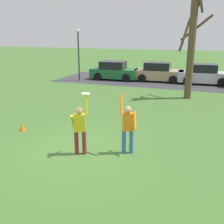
# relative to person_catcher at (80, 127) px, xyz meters

# --- Properties ---
(ground_plane) EXTENTS (120.00, 120.00, 0.00)m
(ground_plane) POSITION_rel_person_catcher_xyz_m (-0.17, 0.20, -0.98)
(ground_plane) COLOR #426B2D
(person_catcher) EXTENTS (0.58, 0.49, 2.08)m
(person_catcher) POSITION_rel_person_catcher_xyz_m (0.00, 0.00, 0.00)
(person_catcher) COLOR maroon
(person_catcher) RESTS_ON ground_plane
(person_defender) EXTENTS (0.63, 0.58, 2.04)m
(person_defender) POSITION_rel_person_catcher_xyz_m (1.47, 0.62, -0.00)
(person_defender) COLOR #3366B7
(person_defender) RESTS_ON ground_plane
(frisbee_disc) EXTENTS (0.27, 0.27, 0.02)m
(frisbee_disc) POSITION_rel_person_catcher_xyz_m (0.21, 0.09, 1.11)
(frisbee_disc) COLOR white
(frisbee_disc) RESTS_ON person_catcher
(parked_car_green) EXTENTS (4.18, 2.19, 1.59)m
(parked_car_green) POSITION_rel_person_catcher_xyz_m (-4.03, 14.76, -0.25)
(parked_car_green) COLOR #1E6633
(parked_car_green) RESTS_ON ground_plane
(parked_car_tan) EXTENTS (4.18, 2.19, 1.59)m
(parked_car_tan) POSITION_rel_person_catcher_xyz_m (-0.21, 15.24, -0.25)
(parked_car_tan) COLOR tan
(parked_car_tan) RESTS_ON ground_plane
(parked_car_silver) EXTENTS (4.18, 2.19, 1.59)m
(parked_car_silver) POSITION_rel_person_catcher_xyz_m (3.48, 15.27, -0.25)
(parked_car_silver) COLOR #BCBCC1
(parked_car_silver) RESTS_ON ground_plane
(parking_strip) EXTENTS (20.61, 6.40, 0.01)m
(parking_strip) POSITION_rel_person_catcher_xyz_m (1.53, 15.16, -0.98)
(parking_strip) COLOR #38383D
(parking_strip) RESTS_ON ground_plane
(bare_tree_tall) EXTENTS (1.91, 1.66, 6.45)m
(bare_tree_tall) POSITION_rel_person_catcher_xyz_m (2.70, 9.69, 2.15)
(bare_tree_tall) COLOR brown
(bare_tree_tall) RESTS_ON ground_plane
(lamppost_by_lot) EXTENTS (0.28, 0.28, 4.26)m
(lamppost_by_lot) POSITION_rel_person_catcher_xyz_m (-6.64, 13.16, 1.60)
(lamppost_by_lot) COLOR #2D2D33
(lamppost_by_lot) RESTS_ON ground_plane
(field_cone_orange) EXTENTS (0.26, 0.26, 0.32)m
(field_cone_orange) POSITION_rel_person_catcher_xyz_m (-3.31, 1.19, -0.82)
(field_cone_orange) COLOR orange
(field_cone_orange) RESTS_ON ground_plane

